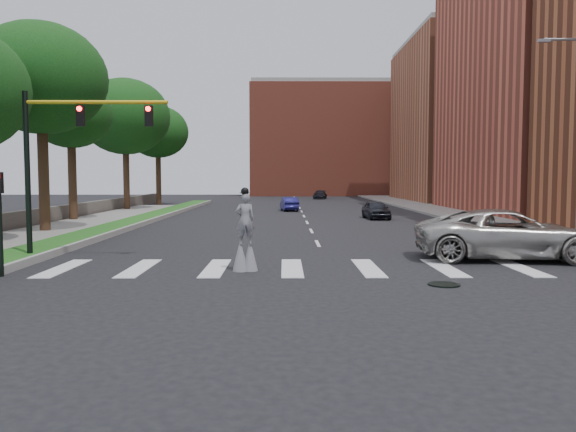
{
  "coord_description": "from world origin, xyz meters",
  "views": [
    {
      "loc": [
        -1.55,
        -17.75,
        3.08
      ],
      "look_at": [
        -1.41,
        1.97,
        1.7
      ],
      "focal_mm": 35.0,
      "sensor_mm": 36.0,
      "label": 1
    }
  ],
  "objects": [
    {
      "name": "suv_crossing",
      "position": [
        6.8,
        3.0,
        0.93
      ],
      "size": [
        7.01,
        3.77,
        1.87
      ],
      "primitive_type": "imported",
      "rotation": [
        0.0,
        0.0,
        1.47
      ],
      "color": "#AAA8A1",
      "rests_on": "ground"
    },
    {
      "name": "median_curb",
      "position": [
        -10.45,
        20.0,
        0.14
      ],
      "size": [
        0.2,
        60.0,
        0.28
      ],
      "primitive_type": "cube",
      "color": "gray",
      "rests_on": "ground"
    },
    {
      "name": "tree_5",
      "position": [
        -15.2,
        43.35,
        7.89
      ],
      "size": [
        6.59,
        6.59,
        10.74
      ],
      "color": "#362315",
      "rests_on": "ground"
    },
    {
      "name": "building_far",
      "position": [
        22.0,
        54.0,
        10.0
      ],
      "size": [
        16.0,
        22.0,
        20.0
      ],
      "primitive_type": "cube",
      "color": "#AD5E40",
      "rests_on": "ground"
    },
    {
      "name": "stone_wall",
      "position": [
        -17.0,
        22.0,
        0.55
      ],
      "size": [
        0.5,
        56.0,
        1.1
      ],
      "primitive_type": "cube",
      "color": "#534E47",
      "rests_on": "ground"
    },
    {
      "name": "traffic_signal",
      "position": [
        -9.78,
        3.0,
        4.15
      ],
      "size": [
        5.3,
        0.23,
        6.2
      ],
      "color": "black",
      "rests_on": "ground"
    },
    {
      "name": "tree_3",
      "position": [
        -16.05,
        20.81,
        7.34
      ],
      "size": [
        5.54,
        5.54,
        9.75
      ],
      "color": "#362315",
      "rests_on": "ground"
    },
    {
      "name": "building_backdrop",
      "position": [
        6.0,
        78.0,
        9.0
      ],
      "size": [
        26.0,
        14.0,
        18.0
      ],
      "primitive_type": "cube",
      "color": "#AF4C37",
      "rests_on": "ground"
    },
    {
      "name": "tree_2",
      "position": [
        -14.55,
        12.71,
        8.3
      ],
      "size": [
        6.98,
        6.98,
        11.3
      ],
      "color": "#362315",
      "rests_on": "ground"
    },
    {
      "name": "manhole",
      "position": [
        3.0,
        -2.0,
        0.02
      ],
      "size": [
        0.9,
        0.9,
        0.04
      ],
      "primitive_type": "cylinder",
      "color": "black",
      "rests_on": "ground"
    },
    {
      "name": "secondary_signal",
      "position": [
        -10.3,
        -0.5,
        1.95
      ],
      "size": [
        0.25,
        0.21,
        3.23
      ],
      "color": "black",
      "rests_on": "ground"
    },
    {
      "name": "stilt_performer",
      "position": [
        -2.82,
        0.47,
        1.06
      ],
      "size": [
        0.83,
        0.59,
        2.74
      ],
      "rotation": [
        0.0,
        0.0,
        3.37
      ],
      "color": "#362315",
      "rests_on": "ground"
    },
    {
      "name": "car_mid",
      "position": [
        -1.08,
        33.12,
        0.62
      ],
      "size": [
        1.76,
        3.9,
        1.24
      ],
      "primitive_type": "imported",
      "rotation": [
        0.0,
        0.0,
        3.26
      ],
      "color": "navy",
      "rests_on": "ground"
    },
    {
      "name": "sidewalk_right",
      "position": [
        12.5,
        25.0,
        0.09
      ],
      "size": [
        5.0,
        90.0,
        0.18
      ],
      "primitive_type": "cube",
      "color": "slate",
      "rests_on": "ground"
    },
    {
      "name": "sidewalk_left",
      "position": [
        -14.5,
        10.0,
        0.09
      ],
      "size": [
        4.0,
        60.0,
        0.18
      ],
      "primitive_type": "cube",
      "color": "slate",
      "rests_on": "ground"
    },
    {
      "name": "car_near",
      "position": [
        5.2,
        23.28,
        0.67
      ],
      "size": [
        1.82,
        4.04,
        1.35
      ],
      "primitive_type": "imported",
      "rotation": [
        0.0,
        0.0,
        0.06
      ],
      "color": "black",
      "rests_on": "ground"
    },
    {
      "name": "building_mid",
      "position": [
        22.0,
        30.0,
        12.0
      ],
      "size": [
        16.0,
        22.0,
        24.0
      ],
      "primitive_type": "cube",
      "color": "#AF4C37",
      "rests_on": "ground"
    },
    {
      "name": "tree_4",
      "position": [
        -15.83,
        33.16,
        8.46
      ],
      "size": [
        7.99,
        7.99,
        11.88
      ],
      "color": "#362315",
      "rests_on": "ground"
    },
    {
      "name": "car_far",
      "position": [
        3.47,
        60.48,
        0.6
      ],
      "size": [
        2.31,
        4.32,
        1.19
      ],
      "primitive_type": "imported",
      "rotation": [
        0.0,
        0.0,
        -0.16
      ],
      "color": "black",
      "rests_on": "ground"
    },
    {
      "name": "ground_plane",
      "position": [
        0.0,
        0.0,
        0.0
      ],
      "size": [
        160.0,
        160.0,
        0.0
      ],
      "primitive_type": "plane",
      "color": "black",
      "rests_on": "ground"
    },
    {
      "name": "grass_median",
      "position": [
        -11.5,
        20.0,
        0.12
      ],
      "size": [
        2.0,
        60.0,
        0.25
      ],
      "primitive_type": "cube",
      "color": "#1C5418",
      "rests_on": "ground"
    }
  ]
}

